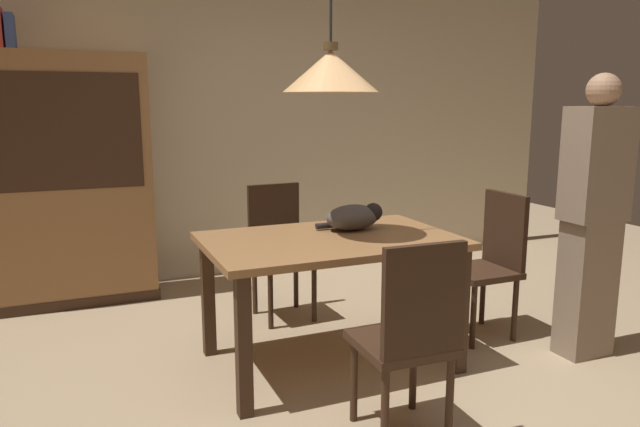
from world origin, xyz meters
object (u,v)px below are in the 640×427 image
pendant_lamp (331,71)px  person_standing (593,218)px  chair_near_front (411,332)px  hutch_bookcase (73,185)px  book_blue_wide (11,32)px  dining_table (330,255)px  chair_far_back (279,245)px  book_red_tall (0,29)px  chair_right_side (491,258)px  cat_sleeping (354,217)px

pendant_lamp → person_standing: size_ratio=0.78×
chair_near_front → hutch_bookcase: size_ratio=0.50×
pendant_lamp → book_blue_wide: pendant_lamp is taller
dining_table → chair_far_back: 0.89m
pendant_lamp → book_red_tall: pendant_lamp is taller
chair_right_side → chair_near_front: bearing=-142.2°
chair_near_front → chair_far_back: (-0.00, 1.76, 0.00)m
hutch_bookcase → book_blue_wide: 1.13m
chair_far_back → person_standing: bearing=-42.8°
book_red_tall → chair_right_side: bearing=-31.9°
chair_right_side → hutch_bookcase: (-2.44, 1.76, 0.38)m
chair_far_back → person_standing: size_ratio=0.56×
hutch_bookcase → dining_table: bearing=-53.3°
dining_table → book_red_tall: 2.79m
chair_near_front → pendant_lamp: size_ratio=0.72×
hutch_bookcase → book_red_tall: book_red_tall is taller
dining_table → book_blue_wide: size_ratio=5.83×
book_red_tall → person_standing: (3.15, -2.23, -1.15)m
cat_sleeping → book_red_tall: size_ratio=1.40×
cat_sleeping → person_standing: 1.38m
chair_right_side → pendant_lamp: bearing=-180.0°
hutch_bookcase → cat_sleeping: bearing=-46.8°
chair_right_side → hutch_bookcase: bearing=144.2°
chair_far_back → chair_right_side: 1.43m
pendant_lamp → chair_near_front: bearing=-90.2°
pendant_lamp → book_blue_wide: (-1.63, 1.76, 0.31)m
chair_far_back → book_blue_wide: bearing=151.6°
chair_far_back → pendant_lamp: 1.45m
cat_sleeping → pendant_lamp: bearing=-148.2°
book_blue_wide → chair_right_side: bearing=-32.5°
book_red_tall → cat_sleeping: bearing=-40.3°
cat_sleeping → chair_far_back: bearing=106.5°
cat_sleeping → book_red_tall: book_red_tall is taller
chair_far_back → chair_right_side: bearing=-37.8°
book_blue_wide → chair_near_front: bearing=-58.3°
cat_sleeping → hutch_bookcase: bearing=133.2°
hutch_bookcase → person_standing: size_ratio=1.11×
dining_table → book_blue_wide: book_blue_wide is taller
chair_near_front → person_standing: (1.46, 0.40, 0.33)m
book_blue_wide → chair_far_back: bearing=-28.4°
chair_far_back → pendant_lamp: (0.00, -0.88, 1.15)m
pendant_lamp → hutch_bookcase: pendant_lamp is taller
chair_right_side → book_blue_wide: book_blue_wide is taller
hutch_bookcase → book_blue_wide: book_blue_wide is taller
dining_table → pendant_lamp: (-0.00, 0.00, 1.01)m
dining_table → book_red_tall: size_ratio=5.00×
dining_table → person_standing: 1.54m
chair_right_side → book_red_tall: size_ratio=3.32×
chair_right_side → person_standing: 0.66m
chair_near_front → chair_far_back: bearing=90.0°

